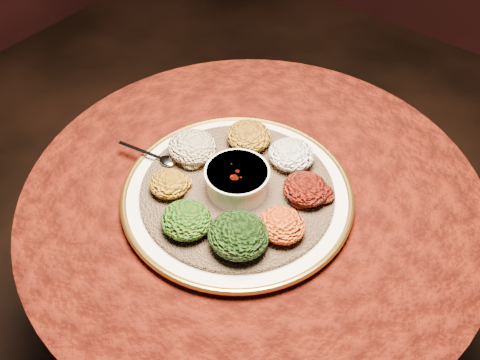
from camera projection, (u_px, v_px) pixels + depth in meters
The scene contains 13 objects.
table at pixel (252, 245), 1.23m from camera, with size 0.96×0.96×0.73m.
platter at pixel (237, 195), 1.08m from camera, with size 0.58×0.58×0.02m.
injera at pixel (237, 191), 1.07m from camera, with size 0.39×0.39×0.01m, color brown.
stew_bowl at pixel (237, 179), 1.05m from camera, with size 0.13×0.13×0.05m.
spoon at pixel (163, 159), 1.12m from camera, with size 0.14×0.04×0.01m.
portion_ayib at pixel (291, 155), 1.10m from camera, with size 0.10×0.09×0.05m, color white.
portion_kitfo at pixel (306, 189), 1.04m from camera, with size 0.09×0.09×0.04m, color black.
portion_tikil at pixel (282, 225), 0.98m from camera, with size 0.09×0.09×0.04m, color #C28310.
portion_gomen at pixel (238, 235), 0.96m from camera, with size 0.11×0.11×0.05m, color black.
portion_mixveg at pixel (186, 220), 0.99m from camera, with size 0.10×0.09×0.05m, color #A4400A.
portion_kik at pixel (169, 184), 1.05m from camera, with size 0.08×0.08×0.04m, color #A55B0E.
portion_timatim at pixel (192, 147), 1.12m from camera, with size 0.11×0.10×0.05m, color maroon.
portion_shiro at pixel (249, 136), 1.14m from camera, with size 0.10×0.09×0.05m, color #A35C13.
Camera 1 is at (0.43, -0.59, 1.56)m, focal length 40.00 mm.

